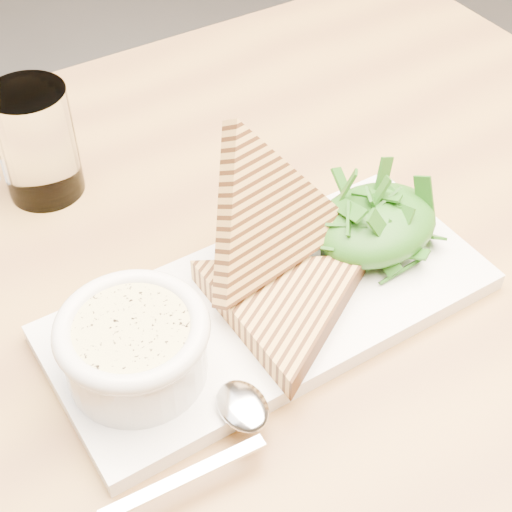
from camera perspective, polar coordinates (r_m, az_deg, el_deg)
table_top at (r=0.65m, az=-9.60°, el=-7.64°), size 1.31×0.94×0.04m
table_leg_br at (r=1.36m, az=5.27°, el=3.65°), size 0.06×0.06×0.72m
platter at (r=0.64m, az=1.09°, el=-3.70°), size 0.37×0.19×0.02m
soup_bowl at (r=0.58m, az=-8.75°, el=-7.01°), size 0.10×0.10×0.04m
soup at (r=0.56m, az=-9.03°, el=-5.39°), size 0.09×0.09×0.01m
bowl_rim at (r=0.56m, az=-9.05°, el=-5.25°), size 0.11×0.11×0.01m
sandwich_flat at (r=0.61m, az=1.96°, el=-3.56°), size 0.22×0.22×0.02m
sandwich_lean at (r=0.62m, az=0.96°, el=2.78°), size 0.18×0.18×0.19m
salad_base at (r=0.67m, az=8.68°, el=2.31°), size 0.11×0.09×0.04m
arugula_pile at (r=0.67m, az=8.73°, el=2.63°), size 0.11×0.10×0.05m
spoon_bowl at (r=0.56m, az=-0.98°, el=-10.84°), size 0.04×0.05×0.01m
spoon_handle at (r=0.54m, az=-5.22°, el=-15.75°), size 0.12×0.03×0.00m
glass_far at (r=0.75m, az=-15.66°, el=7.93°), size 0.07×0.07×0.11m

